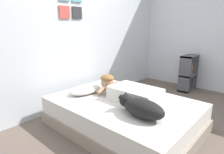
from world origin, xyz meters
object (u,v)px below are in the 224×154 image
Objects in this scene: dog at (141,108)px; cell_phone at (128,96)px; pillow at (86,89)px; bookshelf at (188,73)px; person_lying at (127,91)px; coffee_cup at (111,90)px; bed at (123,114)px.

dog is 0.62m from cell_phone.
bookshelf is (2.26, -0.64, -0.06)m from pillow.
bookshelf is (2.36, 0.38, -0.11)m from dog.
person_lying is 0.12m from cell_phone.
person_lying is 1.23× the size of bookshelf.
pillow is 0.69× the size of bookshelf.
pillow is 3.71× the size of cell_phone.
pillow is 0.63m from cell_phone.
coffee_cup is at bearing 87.39° from person_lying.
dog is at bearing -95.63° from pillow.
person_lying reaches higher than pillow.
person_lying is 2.04m from bookshelf.
person_lying reaches higher than dog.
cell_phone reaches higher than bed.
bed is 0.32m from person_lying.
bed is at bearing -77.44° from pillow.
person_lying is 1.60× the size of dog.
dog is (-0.23, -0.43, 0.30)m from bed.
bookshelf is (2.03, -0.07, -0.11)m from person_lying.
bed is at bearing 61.68° from dog.
dog is at bearing -118.32° from bed.
cell_phone is at bearing -79.41° from coffee_cup.
dog is at bearing -170.77° from bookshelf.
bookshelf reaches higher than bed.
pillow is 2.35m from bookshelf.
pillow is (-0.13, 0.59, 0.25)m from bed.
person_lying is 6.57× the size of cell_phone.
bed is at bearing 178.66° from bookshelf.
pillow reaches higher than coffee_cup.
bookshelf is at bearing -1.34° from bed.
cell_phone is at bearing 49.83° from dog.
person_lying is 7.36× the size of coffee_cup.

